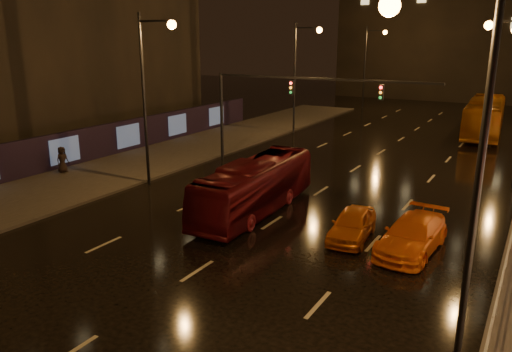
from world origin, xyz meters
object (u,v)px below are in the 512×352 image
(bus_curb, at_px, (485,117))
(taxi_near, at_px, (352,224))
(bus_red, at_px, (255,186))
(pedestrian_c, at_px, (62,160))
(taxi_far, at_px, (412,235))

(bus_curb, bearing_deg, taxi_near, -96.88)
(bus_curb, distance_m, taxi_near, 29.46)
(taxi_near, bearing_deg, bus_red, 164.48)
(pedestrian_c, bearing_deg, taxi_near, -89.64)
(bus_red, distance_m, pedestrian_c, 14.50)
(taxi_far, distance_m, pedestrian_c, 22.63)
(taxi_near, bearing_deg, pedestrian_c, 171.78)
(bus_red, bearing_deg, bus_curb, 72.09)
(pedestrian_c, bearing_deg, bus_curb, -34.73)
(taxi_near, relative_size, taxi_far, 0.80)
(bus_red, distance_m, taxi_far, 8.20)
(bus_curb, relative_size, taxi_far, 2.49)
(taxi_near, bearing_deg, taxi_far, -6.38)
(bus_red, distance_m, taxi_near, 5.62)
(bus_red, relative_size, taxi_far, 1.96)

